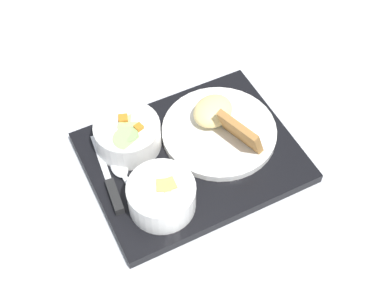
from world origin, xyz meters
TOP-DOWN VIEW (x-y plane):
  - ground_plane at (0.00, 0.00)m, footprint 4.00×4.00m
  - serving_tray at (0.00, 0.00)m, footprint 0.40×0.32m
  - bowl_salad at (-0.09, 0.08)m, footprint 0.12×0.12m
  - bowl_soup at (-0.10, -0.07)m, footprint 0.12×0.12m
  - plate_main at (0.07, 0.02)m, footprint 0.21×0.21m
  - knife at (-0.16, 0.00)m, footprint 0.04×0.18m
  - spoon at (-0.13, 0.01)m, footprint 0.03×0.14m

SIDE VIEW (x-z plane):
  - ground_plane at x=0.00m, z-range 0.00..0.00m
  - serving_tray at x=0.00m, z-range 0.00..0.02m
  - spoon at x=-0.13m, z-range 0.02..0.03m
  - knife at x=-0.16m, z-range 0.02..0.03m
  - plate_main at x=0.07m, z-range -0.01..0.08m
  - bowl_salad at x=-0.09m, z-range 0.02..0.08m
  - bowl_soup at x=-0.10m, z-range 0.02..0.08m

